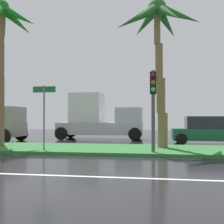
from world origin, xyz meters
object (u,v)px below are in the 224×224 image
object	(u,v)px
palm_tree_mid_left	(0,36)
traffic_signal_median_right	(153,96)
car_in_traffic_leading	(206,131)
box_truck_following	(99,119)
palm_tree_centre_left	(158,30)
street_name_sign	(44,108)

from	to	relation	value
palm_tree_mid_left	traffic_signal_median_right	world-z (taller)	palm_tree_mid_left
traffic_signal_median_right	car_in_traffic_leading	size ratio (longest dim) A/B	0.83
box_truck_following	car_in_traffic_leading	bearing A→B (deg)	-20.75
palm_tree_mid_left	palm_tree_centre_left	distance (m)	8.37
box_truck_following	palm_tree_mid_left	bearing A→B (deg)	-120.21
palm_tree_centre_left	street_name_sign	xyz separation A→B (m)	(-5.26, -1.82, -3.98)
palm_tree_mid_left	car_in_traffic_leading	distance (m)	13.22
palm_tree_centre_left	street_name_sign	distance (m)	6.84
palm_tree_centre_left	car_in_traffic_leading	xyz separation A→B (m)	(3.03, 3.87, -5.23)
traffic_signal_median_right	box_truck_following	xyz separation A→B (m)	(-4.08, 8.54, -1.06)
street_name_sign	box_truck_following	world-z (taller)	box_truck_following
palm_tree_mid_left	traffic_signal_median_right	bearing A→B (deg)	-10.87
traffic_signal_median_right	street_name_sign	distance (m)	5.06
palm_tree_centre_left	box_truck_following	size ratio (longest dim) A/B	1.17
street_name_sign	box_truck_following	xyz separation A→B (m)	(0.95, 8.47, -0.53)
traffic_signal_median_right	street_name_sign	bearing A→B (deg)	179.13
box_truck_following	street_name_sign	bearing A→B (deg)	-96.41
palm_tree_mid_left	car_in_traffic_leading	world-z (taller)	palm_tree_mid_left
street_name_sign	car_in_traffic_leading	size ratio (longest dim) A/B	0.70
traffic_signal_median_right	box_truck_following	distance (m)	9.53
palm_tree_mid_left	traffic_signal_median_right	distance (m)	8.97
traffic_signal_median_right	palm_tree_mid_left	bearing A→B (deg)	169.13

